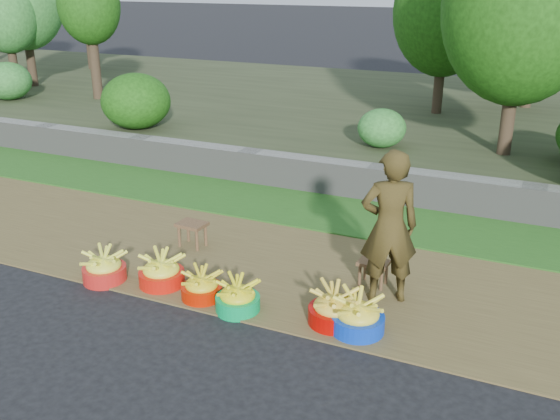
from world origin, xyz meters
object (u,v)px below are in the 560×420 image
at_px(stool_right, 373,266).
at_px(stool_left, 192,228).
at_px(basin_b, 161,272).
at_px(basin_c, 202,287).
at_px(basin_e, 334,309).
at_px(basin_d, 238,298).
at_px(basin_f, 358,316).
at_px(vendor_woman, 389,227).
at_px(basin_a, 104,268).

bearing_deg(stool_right, stool_left, 178.21).
height_order(basin_b, stool_right, basin_b).
distance_m(basin_c, basin_e, 1.49).
height_order(basin_d, basin_e, basin_e).
bearing_deg(basin_e, basin_f, -10.78).
bearing_deg(vendor_woman, basin_b, -8.84).
bearing_deg(vendor_woman, basin_e, 38.94).
height_order(basin_a, basin_d, basin_a).
relative_size(stool_left, vendor_woman, 0.23).
height_order(basin_a, basin_b, basin_b).
bearing_deg(basin_d, stool_right, 44.75).
height_order(basin_d, stool_left, basin_d).
xyz_separation_m(basin_f, stool_left, (-2.57, 1.08, 0.10)).
xyz_separation_m(basin_c, basin_d, (0.47, -0.06, 0.01)).
relative_size(basin_d, stool_right, 1.37).
xyz_separation_m(basin_d, vendor_woman, (1.34, 0.87, 0.70)).
relative_size(basin_c, vendor_woman, 0.27).
bearing_deg(basin_f, basin_c, -178.13).
xyz_separation_m(basin_d, basin_e, (1.01, 0.17, 0.02)).
height_order(basin_c, stool_right, basin_c).
relative_size(basin_a, basin_b, 0.97).
xyz_separation_m(basin_b, stool_right, (2.18, 0.98, 0.08)).
bearing_deg(basin_b, basin_e, 0.75).
height_order(basin_c, vendor_woman, vendor_woman).
height_order(basin_a, stool_right, basin_a).
bearing_deg(basin_b, basin_a, -165.68).
bearing_deg(basin_c, vendor_woman, 23.95).
xyz_separation_m(basin_d, stool_right, (1.13, 1.12, 0.10)).
xyz_separation_m(basin_a, basin_e, (2.73, 0.20, 0.01)).
bearing_deg(stool_right, basin_c, -146.58).
xyz_separation_m(basin_a, stool_right, (2.85, 1.15, 0.09)).
bearing_deg(basin_d, stool_left, 137.28).
xyz_separation_m(stool_right, vendor_woman, (0.21, -0.25, 0.60)).
xyz_separation_m(basin_a, basin_f, (2.99, 0.15, 0.01)).
distance_m(stool_left, vendor_woman, 2.72).
xyz_separation_m(stool_left, stool_right, (2.43, -0.08, -0.02)).
bearing_deg(basin_c, stool_left, 125.91).
relative_size(basin_d, stool_left, 1.23).
bearing_deg(vendor_woman, basin_c, -1.80).
distance_m(basin_a, basin_e, 2.73).
distance_m(basin_d, vendor_woman, 1.74).
distance_m(basin_e, basin_f, 0.27).
bearing_deg(basin_d, basin_c, 172.57).
xyz_separation_m(basin_b, basin_d, (1.05, -0.14, -0.02)).
relative_size(basin_a, basin_d, 1.06).
bearing_deg(stool_left, basin_d, -42.72).
xyz_separation_m(basin_a, stool_left, (0.42, 1.23, 0.11)).
distance_m(basin_e, stool_left, 2.53).
distance_m(basin_b, stool_left, 1.09).
xyz_separation_m(basin_e, vendor_woman, (0.33, 0.70, 0.68)).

